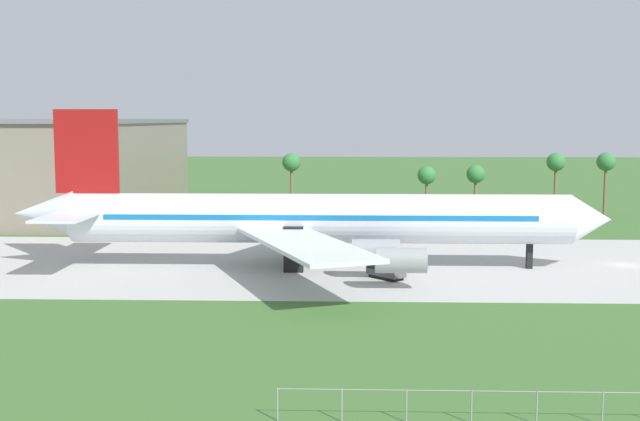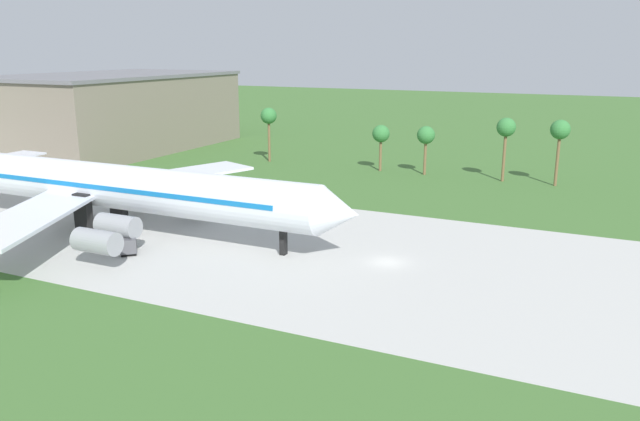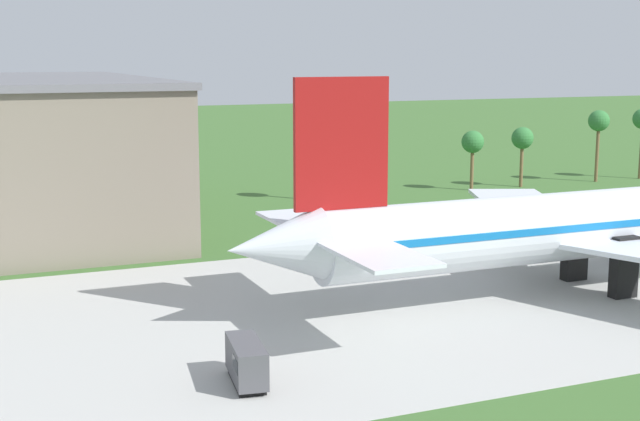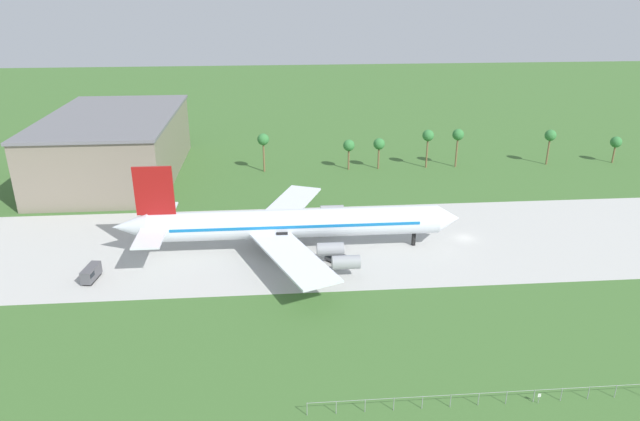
# 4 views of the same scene
# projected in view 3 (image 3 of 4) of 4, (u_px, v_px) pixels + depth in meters

# --- Properties ---
(jet_airliner) EXTENTS (75.56, 55.41, 19.96)m
(jet_airliner) POSITION_uv_depth(u_px,v_px,m) (616.00, 222.00, 83.27)
(jet_airliner) COLOR silver
(jet_airliner) RESTS_ON ground_plane
(baggage_tug) EXTENTS (2.78, 5.87, 2.88)m
(baggage_tug) POSITION_uv_depth(u_px,v_px,m) (247.00, 363.00, 59.04)
(baggage_tug) COLOR black
(baggage_tug) RESTS_ON ground_plane
(terminal_building) EXTENTS (36.72, 61.20, 18.75)m
(terminal_building) POSITION_uv_depth(u_px,v_px,m) (2.00, 151.00, 114.75)
(terminal_building) COLOR slate
(terminal_building) RESTS_ON ground_plane
(palm_tree_row) EXTENTS (117.43, 3.60, 12.33)m
(palm_tree_row) POSITION_uv_depth(u_px,v_px,m) (611.00, 130.00, 152.66)
(palm_tree_row) COLOR brown
(palm_tree_row) RESTS_ON ground_plane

